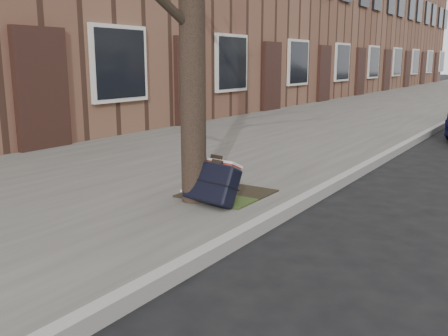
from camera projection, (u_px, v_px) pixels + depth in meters
The scene contains 6 objects.
ground at pixel (374, 290), 3.47m from camera, with size 120.00×120.00×0.00m, color black.
near_sidewalk at pixel (399, 104), 17.69m from camera, with size 5.00×70.00×0.12m, color #67645E.
house_near at pixel (267, 14), 20.95m from camera, with size 6.80×40.00×7.00m, color brown.
dirt_patch at pixel (227, 193), 5.49m from camera, with size 0.85×0.85×0.01m, color black.
suitcase_red at pixel (211, 180), 5.22m from camera, with size 0.57×0.16×0.41m, color maroon.
suitcase_navy at pixel (212, 183), 5.06m from camera, with size 0.58×0.19×0.41m, color black.
Camera 1 is at (0.89, -3.25, 1.56)m, focal length 40.00 mm.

